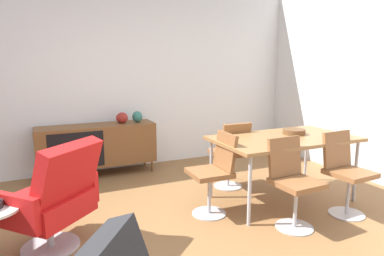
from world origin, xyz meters
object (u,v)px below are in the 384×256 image
object	(u,v)px
dining_chair_near_window	(215,170)
dining_chair_front_right	(345,170)
sideboard	(97,145)
lounge_chair_red	(53,197)
dining_table	(284,141)
vase_cobalt	(122,118)
vase_sculptural_dark	(137,117)
dining_chair_back_left	(231,152)
wooden_bowl_on_table	(294,132)
dining_chair_front_left	(292,179)

from	to	relation	value
dining_chair_near_window	dining_chair_front_right	bearing A→B (deg)	-24.27
sideboard	lounge_chair_red	size ratio (longest dim) A/B	1.69
dining_table	sideboard	bearing A→B (deg)	134.73
vase_cobalt	dining_table	bearing A→B (deg)	-51.84
dining_table	dining_chair_near_window	distance (m)	0.92
vase_sculptural_dark	dining_chair_back_left	world-z (taller)	vase_sculptural_dark
wooden_bowl_on_table	lounge_chair_red	world-z (taller)	lounge_chair_red
vase_sculptural_dark	wooden_bowl_on_table	world-z (taller)	vase_sculptural_dark
vase_cobalt	vase_sculptural_dark	bearing A→B (deg)	0.00
vase_cobalt	vase_sculptural_dark	xyz separation A→B (m)	(0.22, 0.00, 0.00)
sideboard	wooden_bowl_on_table	distance (m)	2.65
vase_cobalt	sideboard	bearing A→B (deg)	-179.71
dining_table	dining_chair_front_right	size ratio (longest dim) A/B	1.87
wooden_bowl_on_table	dining_chair_near_window	xyz separation A→B (m)	(-1.10, -0.08, -0.30)
wooden_bowl_on_table	dining_chair_front_left	bearing A→B (deg)	-131.33
dining_chair_front_right	dining_chair_front_left	world-z (taller)	same
dining_chair_back_left	dining_chair_front_right	world-z (taller)	same
dining_chair_back_left	dining_chair_front_left	size ratio (longest dim) A/B	1.00
vase_cobalt	lounge_chair_red	xyz separation A→B (m)	(-1.03, -1.86, -0.33)
sideboard	dining_chair_near_window	xyz separation A→B (m)	(0.89, -1.80, 0.03)
wooden_bowl_on_table	vase_sculptural_dark	bearing A→B (deg)	129.12
dining_table	dining_chair_front_left	world-z (taller)	dining_chair_front_left
wooden_bowl_on_table	sideboard	bearing A→B (deg)	139.19
dining_table	lounge_chair_red	xyz separation A→B (m)	(-2.45, -0.06, -0.23)
dining_chair_near_window	dining_table	bearing A→B (deg)	0.12
vase_sculptural_dark	wooden_bowl_on_table	size ratio (longest dim) A/B	0.62
sideboard	dining_chair_front_right	size ratio (longest dim) A/B	1.87
wooden_bowl_on_table	dining_chair_back_left	size ratio (longest dim) A/B	0.30
vase_sculptural_dark	dining_chair_back_left	xyz separation A→B (m)	(0.84, -1.24, -0.33)
vase_sculptural_dark	dining_chair_front_right	xyz separation A→B (m)	(1.54, -2.36, -0.33)
wooden_bowl_on_table	lounge_chair_red	size ratio (longest dim) A/B	0.27
dining_chair_front_right	lounge_chair_red	size ratio (longest dim) A/B	0.90
dining_table	dining_chair_back_left	distance (m)	0.70
lounge_chair_red	dining_chair_back_left	bearing A→B (deg)	16.48
dining_table	dining_chair_back_left	xyz separation A→B (m)	(-0.35, 0.56, -0.23)
sideboard	vase_cobalt	xyz separation A→B (m)	(0.37, 0.00, 0.36)
sideboard	wooden_bowl_on_table	xyz separation A→B (m)	(1.99, -1.72, 0.33)
sideboard	dining_chair_near_window	bearing A→B (deg)	-63.64
dining_chair_front_left	dining_chair_back_left	bearing A→B (deg)	89.95
vase_sculptural_dark	lounge_chair_red	bearing A→B (deg)	-124.03
dining_chair_front_right	dining_chair_back_left	bearing A→B (deg)	121.99
vase_sculptural_dark	dining_chair_back_left	size ratio (longest dim) A/B	0.19
dining_table	lounge_chair_red	size ratio (longest dim) A/B	1.69
dining_chair_front_right	lounge_chair_red	bearing A→B (deg)	169.89
dining_table	dining_chair_back_left	size ratio (longest dim) A/B	1.87
wooden_bowl_on_table	dining_chair_back_left	distance (m)	0.80
dining_chair_near_window	dining_chair_front_right	size ratio (longest dim) A/B	1.00
dining_chair_near_window	dining_chair_front_left	bearing A→B (deg)	-46.08
dining_chair_front_left	vase_sculptural_dark	bearing A→B (deg)	109.55
dining_chair_back_left	dining_chair_front_right	xyz separation A→B (m)	(0.70, -1.12, 0.00)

